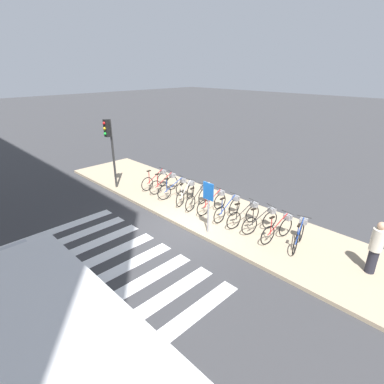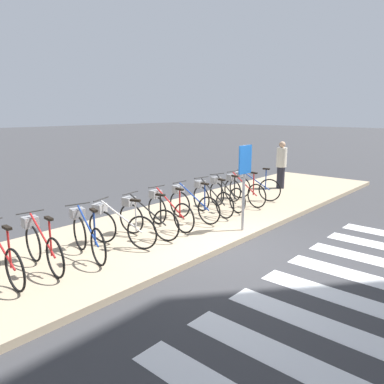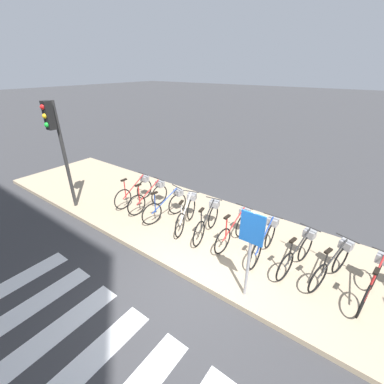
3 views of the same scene
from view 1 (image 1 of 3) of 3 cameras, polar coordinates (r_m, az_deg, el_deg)
ground_plane at (r=10.98m, az=-1.75°, el=-6.99°), size 120.00×120.00×0.00m
sidewalk at (r=12.06m, az=4.28°, el=-3.85°), size 17.73×3.47×0.12m
road_crosswalk at (r=8.96m, az=-27.90°, el=-17.78°), size 6.75×8.00×0.01m
parked_bicycle_0 at (r=14.24m, az=-6.76°, el=2.44°), size 0.46×1.56×0.96m
parked_bicycle_1 at (r=13.75m, az=-5.07°, el=1.77°), size 0.46×1.55×0.96m
parked_bicycle_2 at (r=13.12m, az=-3.20°, el=0.78°), size 0.52×1.52×0.96m
parked_bicycle_3 at (r=12.66m, az=-1.05°, el=-0.04°), size 0.61×1.50×0.96m
parked_bicycle_4 at (r=12.21m, az=1.20°, el=-0.92°), size 0.46×1.54×0.96m
parked_bicycle_5 at (r=11.81m, az=4.12°, el=-1.83°), size 0.46×1.55×0.96m
parked_bicycle_6 at (r=11.36m, az=7.03°, el=-3.00°), size 0.46×1.56×0.96m
parked_bicycle_7 at (r=10.97m, az=10.12°, el=-4.16°), size 0.48×1.53×0.96m
parked_bicycle_8 at (r=10.69m, az=13.21°, el=-5.18°), size 0.60×1.50×0.96m
parked_bicycle_9 at (r=10.34m, az=16.24°, el=-6.55°), size 0.46×1.54×0.96m
parked_bicycle_10 at (r=10.18m, az=19.82°, el=-7.52°), size 0.56×1.51×0.96m
pedestrian at (r=9.62m, az=31.61°, el=-8.89°), size 0.34×0.34×1.57m
traffic_light at (r=14.10m, az=-15.46°, el=9.60°), size 0.24×0.40×3.21m
sign_post at (r=9.94m, az=3.13°, el=-1.38°), size 0.44×0.07×1.85m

